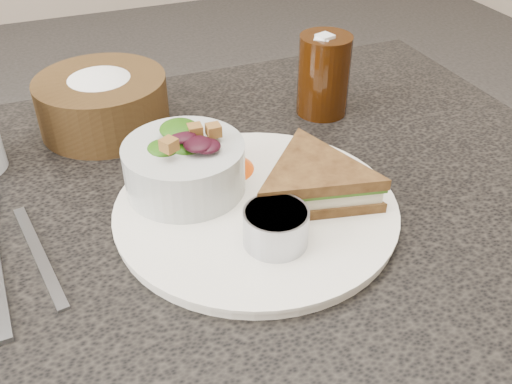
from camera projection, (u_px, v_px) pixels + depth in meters
The scene contains 8 objects.
dinner_plate at pixel (256, 210), 0.61m from camera, with size 0.30×0.30×0.01m, color silver.
sandwich at pixel (314, 182), 0.61m from camera, with size 0.16×0.16×0.04m, color brown, non-canonical shape.
salad_bowl at pixel (184, 159), 0.61m from camera, with size 0.13×0.13×0.08m, color #AAAFAC, non-canonical shape.
dressing_ramekin at pixel (276, 227), 0.55m from camera, with size 0.06×0.06×0.04m, color #A0A4AE.
orange_wedge at pixel (225, 158), 0.66m from camera, with size 0.07×0.07×0.03m, color #E94B09.
knife at pixel (39, 255), 0.56m from camera, with size 0.01×0.17×0.00m, color gray.
bread_basket at pixel (102, 94), 0.75m from camera, with size 0.17×0.17×0.10m, color #513B1C, non-canonical shape.
cola_glass at pixel (324, 71), 0.77m from camera, with size 0.07×0.07×0.12m, color black, non-canonical shape.
Camera 1 is at (-0.11, -0.48, 1.13)m, focal length 40.00 mm.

